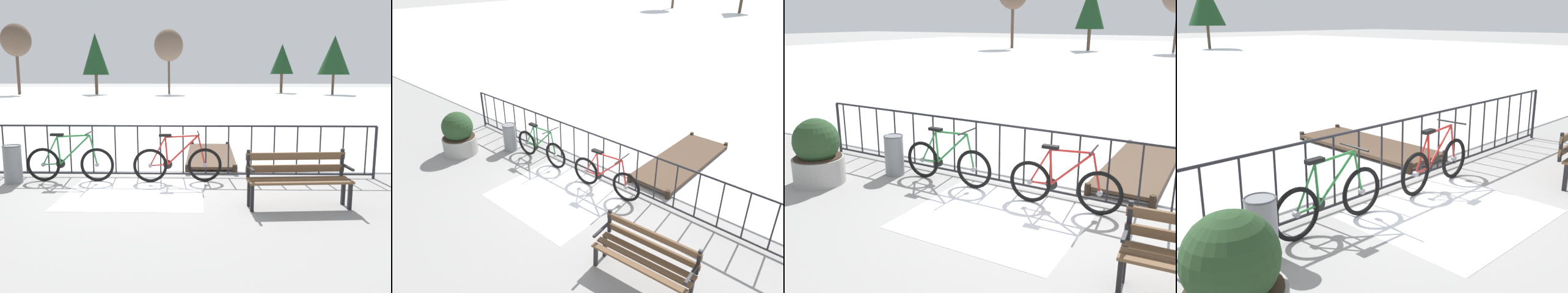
# 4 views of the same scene
# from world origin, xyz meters

# --- Properties ---
(ground_plane) EXTENTS (160.00, 160.00, 0.00)m
(ground_plane) POSITION_xyz_m (0.00, 0.00, 0.00)
(ground_plane) COLOR gray
(snow_patch) EXTENTS (2.41, 2.10, 0.01)m
(snow_patch) POSITION_xyz_m (-0.11, -1.20, 0.00)
(snow_patch) COLOR white
(snow_patch) RESTS_ON ground
(railing_fence) EXTENTS (9.06, 0.06, 1.07)m
(railing_fence) POSITION_xyz_m (-0.00, 0.00, 0.56)
(railing_fence) COLOR #232328
(railing_fence) RESTS_ON ground
(bicycle_near_railing) EXTENTS (1.71, 0.52, 0.97)m
(bicycle_near_railing) POSITION_xyz_m (0.59, -0.37, 0.37)
(bicycle_near_railing) COLOR black
(bicycle_near_railing) RESTS_ON ground
(bicycle_second) EXTENTS (1.71, 0.52, 0.97)m
(bicycle_second) POSITION_xyz_m (-1.50, -0.36, 0.37)
(bicycle_second) COLOR black
(bicycle_second) RESTS_ON ground
(park_bench) EXTENTS (1.63, 0.60, 0.89)m
(park_bench) POSITION_xyz_m (2.58, -1.86, 0.51)
(park_bench) COLOR brown
(park_bench) RESTS_ON ground
(planter_with_shrub) EXTENTS (0.86, 0.86, 1.13)m
(planter_with_shrub) POSITION_xyz_m (-3.41, -1.47, 0.52)
(planter_with_shrub) COLOR #9E9B96
(planter_with_shrub) RESTS_ON ground
(trash_bin) EXTENTS (0.35, 0.35, 0.73)m
(trash_bin) POSITION_xyz_m (-2.56, -0.50, 0.37)
(trash_bin) COLOR gray
(trash_bin) RESTS_ON ground
(wooden_dock) EXTENTS (1.10, 3.13, 0.20)m
(wooden_dock) POSITION_xyz_m (1.25, 1.81, 0.12)
(wooden_dock) COLOR #4C3828
(wooden_dock) RESTS_ON ground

